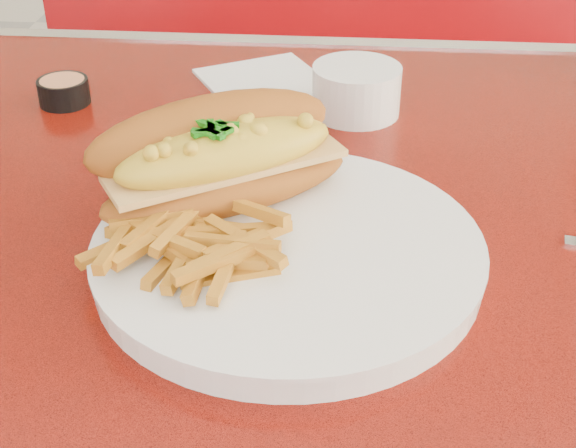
# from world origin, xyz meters

# --- Properties ---
(diner_table) EXTENTS (1.23, 0.83, 0.77)m
(diner_table) POSITION_xyz_m (0.00, 0.00, 0.61)
(diner_table) COLOR red
(diner_table) RESTS_ON ground
(booth_bench_far) EXTENTS (1.20, 0.51, 0.90)m
(booth_bench_far) POSITION_xyz_m (0.00, 0.81, 0.29)
(booth_bench_far) COLOR #980A0E
(booth_bench_far) RESTS_ON ground
(dinner_plate) EXTENTS (0.34, 0.34, 0.02)m
(dinner_plate) POSITION_xyz_m (-0.00, -0.12, 0.78)
(dinner_plate) COLOR white
(dinner_plate) RESTS_ON diner_table
(mac_hoagie) EXTENTS (0.24, 0.21, 0.10)m
(mac_hoagie) POSITION_xyz_m (-0.06, -0.05, 0.83)
(mac_hoagie) COLOR #A6591A
(mac_hoagie) RESTS_ON dinner_plate
(fries_pile) EXTENTS (0.14, 0.13, 0.04)m
(fries_pile) POSITION_xyz_m (-0.08, -0.13, 0.81)
(fries_pile) COLOR orange
(fries_pile) RESTS_ON dinner_plate
(fork) EXTENTS (0.03, 0.17, 0.00)m
(fork) POSITION_xyz_m (0.07, -0.06, 0.79)
(fork) COLOR silver
(fork) RESTS_ON dinner_plate
(gravy_ramekin) EXTENTS (0.13, 0.13, 0.05)m
(gravy_ramekin) POSITION_xyz_m (0.05, 0.18, 0.80)
(gravy_ramekin) COLOR white
(gravy_ramekin) RESTS_ON diner_table
(sauce_cup_left) EXTENTS (0.08, 0.08, 0.03)m
(sauce_cup_left) POSITION_xyz_m (-0.28, 0.18, 0.79)
(sauce_cup_left) COLOR black
(sauce_cup_left) RESTS_ON diner_table
(sauce_cup_right) EXTENTS (0.06, 0.06, 0.03)m
(sauce_cup_right) POSITION_xyz_m (0.07, 0.20, 0.79)
(sauce_cup_right) COLOR black
(sauce_cup_right) RESTS_ON diner_table
(paper_napkin) EXTENTS (0.18, 0.18, 0.00)m
(paper_napkin) POSITION_xyz_m (-0.06, 0.26, 0.77)
(paper_napkin) COLOR white
(paper_napkin) RESTS_ON diner_table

